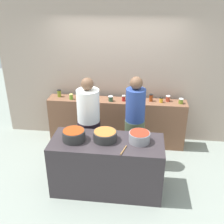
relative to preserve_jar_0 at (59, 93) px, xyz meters
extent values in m
plane|color=gray|center=(1.15, -1.14, -1.03)|extent=(12.00, 12.00, 0.00)
cube|color=#B39E8E|center=(1.15, 0.31, 0.47)|extent=(4.80, 0.12, 3.00)
cube|color=brown|center=(1.15, -0.04, -0.55)|extent=(2.70, 0.36, 0.95)
cube|color=#342D31|center=(1.15, -1.44, -0.59)|extent=(1.70, 0.70, 0.87)
cylinder|color=olive|center=(0.00, 0.00, -0.01)|extent=(0.07, 0.07, 0.13)
cylinder|color=black|center=(0.00, 0.00, 0.07)|extent=(0.08, 0.08, 0.01)
cylinder|color=#64992F|center=(0.27, -0.10, -0.03)|extent=(0.07, 0.07, 0.09)
cylinder|color=#D6C666|center=(0.27, -0.10, 0.03)|extent=(0.07, 0.07, 0.01)
cylinder|color=#43134E|center=(0.43, 0.01, -0.02)|extent=(0.09, 0.09, 0.11)
cylinder|color=#D6C666|center=(0.43, 0.01, 0.05)|extent=(0.09, 0.09, 0.01)
cylinder|color=#3A5A36|center=(0.66, -0.03, -0.01)|extent=(0.07, 0.07, 0.12)
cylinder|color=black|center=(0.66, -0.03, 0.06)|extent=(0.07, 0.07, 0.01)
cylinder|color=#315337|center=(1.04, -0.10, -0.03)|extent=(0.09, 0.09, 0.09)
cylinder|color=silver|center=(1.04, -0.10, 0.02)|extent=(0.09, 0.09, 0.01)
cylinder|color=#A52121|center=(1.29, -0.07, -0.02)|extent=(0.07, 0.07, 0.10)
cylinder|color=silver|center=(1.29, -0.07, 0.03)|extent=(0.07, 0.07, 0.02)
cylinder|color=gold|center=(1.40, -0.10, -0.03)|extent=(0.08, 0.08, 0.09)
cylinder|color=silver|center=(1.40, -0.10, 0.02)|extent=(0.08, 0.08, 0.01)
cylinder|color=olive|center=(1.57, -0.05, -0.01)|extent=(0.09, 0.09, 0.13)
cylinder|color=silver|center=(1.57, -0.05, 0.07)|extent=(0.09, 0.09, 0.01)
cylinder|color=#8D3815|center=(1.81, -0.01, -0.01)|extent=(0.07, 0.07, 0.13)
cylinder|color=black|center=(1.81, -0.01, 0.06)|extent=(0.07, 0.07, 0.01)
cylinder|color=gold|center=(2.00, -0.05, -0.03)|extent=(0.07, 0.07, 0.09)
cylinder|color=black|center=(2.00, -0.05, 0.02)|extent=(0.07, 0.07, 0.01)
cylinder|color=#AE3C28|center=(2.13, 0.02, -0.02)|extent=(0.08, 0.08, 0.10)
cylinder|color=silver|center=(2.13, 0.02, 0.03)|extent=(0.08, 0.08, 0.02)
cylinder|color=olive|center=(2.37, -0.06, -0.03)|extent=(0.08, 0.08, 0.09)
cylinder|color=silver|center=(2.37, -0.06, 0.02)|extent=(0.09, 0.09, 0.01)
cylinder|color=#2D2D2D|center=(0.66, -1.46, -0.08)|extent=(0.34, 0.34, 0.16)
cylinder|color=#9E3A14|center=(0.66, -1.46, 0.01)|extent=(0.32, 0.32, 0.00)
cylinder|color=#2D2D2D|center=(1.12, -1.40, -0.08)|extent=(0.35, 0.35, 0.14)
cylinder|color=#B66A2E|center=(1.12, -1.40, -0.01)|extent=(0.33, 0.33, 0.00)
cylinder|color=gray|center=(1.63, -1.39, -0.08)|extent=(0.31, 0.31, 0.15)
cylinder|color=#9B301D|center=(1.63, -1.39, 0.00)|extent=(0.29, 0.29, 0.00)
cylinder|color=#9E703D|center=(1.42, -1.66, -0.15)|extent=(0.08, 0.23, 0.02)
cylinder|color=black|center=(0.76, -0.86, -0.58)|extent=(0.39, 0.39, 0.90)
cylinder|color=white|center=(0.76, -0.86, 0.15)|extent=(0.38, 0.38, 0.55)
sphere|color=brown|center=(0.76, -0.86, 0.53)|extent=(0.21, 0.21, 0.21)
cylinder|color=#4C5B42|center=(1.54, -0.77, -0.57)|extent=(0.34, 0.34, 0.91)
cylinder|color=navy|center=(1.54, -0.77, 0.16)|extent=(0.32, 0.32, 0.56)
sphere|color=brown|center=(1.54, -0.77, 0.54)|extent=(0.21, 0.21, 0.21)
camera|label=1|loc=(1.64, -4.90, 1.98)|focal=43.88mm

